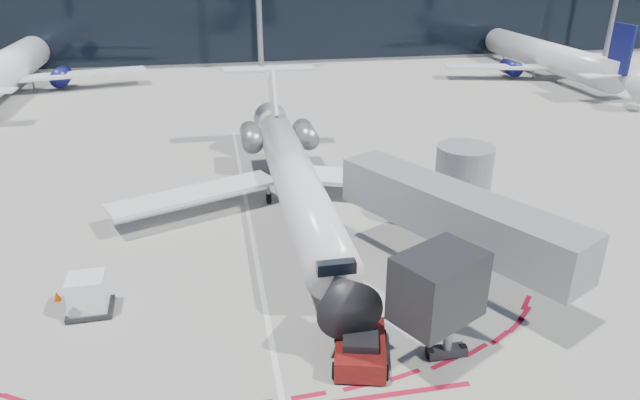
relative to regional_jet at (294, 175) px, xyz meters
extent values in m
plane|color=gray|center=(-2.88, -5.12, -2.30)|extent=(260.00, 260.00, 0.00)
cube|color=silver|center=(-2.88, -3.12, -2.30)|extent=(0.25, 40.00, 0.01)
cube|color=#929498|center=(-2.88, 59.88, 2.70)|extent=(150.00, 24.00, 10.00)
cube|color=black|center=(-2.88, 47.83, 2.70)|extent=(150.00, 0.20, 9.00)
cube|color=gray|center=(6.12, -9.62, 1.30)|extent=(8.22, 12.61, 2.30)
cube|color=black|center=(3.07, -15.36, 1.30)|extent=(3.86, 3.44, 2.60)
cylinder|color=gray|center=(3.87, -14.96, -1.10)|extent=(0.36, 0.36, 2.40)
cube|color=black|center=(3.87, -14.96, -2.08)|extent=(1.60, 0.60, 0.30)
cylinder|color=gray|center=(9.17, -3.88, 0.10)|extent=(3.20, 3.20, 4.80)
cylinder|color=black|center=(9.17, -3.88, -2.05)|extent=(4.00, 4.00, 0.50)
cylinder|color=silver|center=(0.00, -1.13, -0.03)|extent=(2.61, 21.27, 2.61)
cone|color=black|center=(0.00, -13.12, -0.03)|extent=(2.61, 2.71, 2.61)
cone|color=silver|center=(0.00, 11.24, -0.03)|extent=(2.61, 3.48, 2.61)
cube|color=black|center=(0.00, -11.57, 0.50)|extent=(1.64, 1.35, 0.53)
cube|color=silver|center=(-5.99, 0.32, -0.90)|extent=(10.35, 6.14, 0.30)
cube|color=silver|center=(5.99, 0.32, -0.90)|extent=(10.35, 6.14, 0.30)
cube|color=silver|center=(0.00, 10.27, 2.29)|extent=(0.24, 4.54, 4.62)
cube|color=silver|center=(0.00, 12.30, 4.03)|extent=(6.96, 1.55, 0.15)
cylinder|color=slate|center=(-1.98, 7.37, 0.21)|extent=(1.45, 3.29, 1.45)
cylinder|color=slate|center=(1.98, 7.37, 0.21)|extent=(1.45, 3.29, 1.45)
cylinder|color=black|center=(0.00, -10.03, -2.03)|extent=(0.21, 0.54, 0.54)
cylinder|color=black|center=(-1.45, 1.28, -1.99)|extent=(0.29, 0.62, 0.62)
cylinder|color=black|center=(1.45, 1.28, -1.99)|extent=(0.29, 0.62, 0.62)
cylinder|color=gray|center=(0.00, -10.03, -1.77)|extent=(0.17, 0.17, 1.06)
cube|color=#560C0C|center=(0.44, -14.51, -1.77)|extent=(2.67, 3.49, 0.87)
cube|color=black|center=(0.37, -14.79, -1.19)|extent=(1.61, 1.47, 0.34)
cylinder|color=gray|center=(0.99, -12.45, -1.96)|extent=(0.74, 2.46, 0.10)
cylinder|color=black|center=(-0.72, -15.31, -1.99)|extent=(0.42, 0.67, 0.62)
cylinder|color=black|center=(1.06, -15.78, -1.99)|extent=(0.42, 0.67, 0.62)
cylinder|color=black|center=(-0.18, -13.24, -1.99)|extent=(0.42, 0.67, 0.62)
cylinder|color=black|center=(1.60, -13.71, -1.99)|extent=(0.42, 0.67, 0.62)
cube|color=black|center=(-10.55, -9.14, -2.13)|extent=(2.00, 1.72, 0.21)
cube|color=silver|center=(-10.55, -9.14, -1.26)|extent=(1.60, 1.51, 1.55)
cylinder|color=black|center=(-11.31, -9.80, -2.21)|extent=(0.10, 0.20, 0.19)
cylinder|color=black|center=(-9.75, -9.74, -2.21)|extent=(0.10, 0.20, 0.19)
cylinder|color=black|center=(-11.35, -8.53, -2.21)|extent=(0.10, 0.20, 0.19)
cylinder|color=black|center=(-9.80, -8.48, -2.21)|extent=(0.10, 0.20, 0.19)
cone|color=#FD4E05|center=(-12.24, -7.86, -2.07)|extent=(0.34, 0.34, 0.47)
camera|label=1|loc=(-4.53, -31.94, 12.62)|focal=32.00mm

